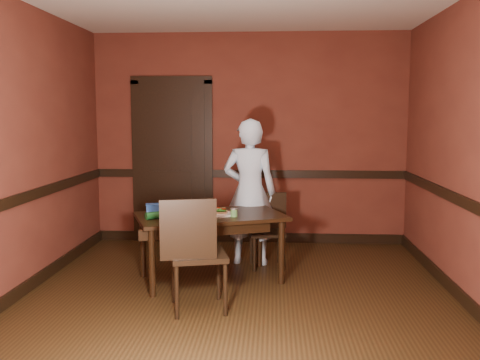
# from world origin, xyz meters

# --- Properties ---
(floor) EXTENTS (4.00, 4.50, 0.01)m
(floor) POSITION_xyz_m (0.00, 0.00, 0.00)
(floor) COLOR black
(floor) RESTS_ON ground
(wall_back) EXTENTS (4.00, 0.02, 2.70)m
(wall_back) POSITION_xyz_m (0.00, 2.25, 1.35)
(wall_back) COLOR #5F281D
(wall_back) RESTS_ON ground
(wall_front) EXTENTS (4.00, 0.02, 2.70)m
(wall_front) POSITION_xyz_m (0.00, -2.25, 1.35)
(wall_front) COLOR #5F281D
(wall_front) RESTS_ON ground
(wall_left) EXTENTS (0.02, 4.50, 2.70)m
(wall_left) POSITION_xyz_m (-2.00, 0.00, 1.35)
(wall_left) COLOR #5F281D
(wall_left) RESTS_ON ground
(wall_right) EXTENTS (0.02, 4.50, 2.70)m
(wall_right) POSITION_xyz_m (2.00, 0.00, 1.35)
(wall_right) COLOR #5F281D
(wall_right) RESTS_ON ground
(dado_back) EXTENTS (4.00, 0.03, 0.10)m
(dado_back) POSITION_xyz_m (0.00, 2.23, 0.90)
(dado_back) COLOR black
(dado_back) RESTS_ON ground
(dado_left) EXTENTS (0.03, 4.50, 0.10)m
(dado_left) POSITION_xyz_m (-1.99, 0.00, 0.90)
(dado_left) COLOR black
(dado_left) RESTS_ON ground
(dado_right) EXTENTS (0.03, 4.50, 0.10)m
(dado_right) POSITION_xyz_m (1.99, 0.00, 0.90)
(dado_right) COLOR black
(dado_right) RESTS_ON ground
(baseboard_back) EXTENTS (4.00, 0.03, 0.12)m
(baseboard_back) POSITION_xyz_m (0.00, 2.23, 0.06)
(baseboard_back) COLOR black
(baseboard_back) RESTS_ON ground
(baseboard_left) EXTENTS (0.03, 4.50, 0.12)m
(baseboard_left) POSITION_xyz_m (-1.99, 0.00, 0.06)
(baseboard_left) COLOR black
(baseboard_left) RESTS_ON ground
(baseboard_right) EXTENTS (0.03, 4.50, 0.12)m
(baseboard_right) POSITION_xyz_m (1.99, 0.00, 0.06)
(baseboard_right) COLOR black
(baseboard_right) RESTS_ON ground
(door) EXTENTS (1.05, 0.07, 2.20)m
(door) POSITION_xyz_m (-1.00, 2.22, 1.09)
(door) COLOR black
(door) RESTS_ON ground
(dining_table) EXTENTS (1.63, 1.27, 0.67)m
(dining_table) POSITION_xyz_m (-0.31, 0.58, 0.34)
(dining_table) COLOR black
(dining_table) RESTS_ON floor
(chair_far) EXTENTS (0.43, 0.43, 0.80)m
(chair_far) POSITION_xyz_m (0.25, 1.08, 0.40)
(chair_far) COLOR black
(chair_far) RESTS_ON floor
(chair_near) EXTENTS (0.56, 0.56, 0.99)m
(chair_near) POSITION_xyz_m (-0.32, -0.23, 0.49)
(chair_near) COLOR black
(chair_near) RESTS_ON floor
(person) EXTENTS (0.62, 0.43, 1.62)m
(person) POSITION_xyz_m (0.05, 1.23, 0.81)
(person) COLOR silver
(person) RESTS_ON floor
(sandwich_plate) EXTENTS (0.28, 0.28, 0.07)m
(sandwich_plate) POSITION_xyz_m (-0.21, 0.58, 0.69)
(sandwich_plate) COLOR silver
(sandwich_plate) RESTS_ON dining_table
(sauce_jar) EXTENTS (0.07, 0.07, 0.08)m
(sauce_jar) POSITION_xyz_m (-0.07, 0.49, 0.71)
(sauce_jar) COLOR #548643
(sauce_jar) RESTS_ON dining_table
(cheese_saucer) EXTENTS (0.17, 0.17, 0.05)m
(cheese_saucer) POSITION_xyz_m (-0.69, 0.62, 0.69)
(cheese_saucer) COLOR silver
(cheese_saucer) RESTS_ON dining_table
(food_tub) EXTENTS (0.20, 0.16, 0.07)m
(food_tub) POSITION_xyz_m (-0.91, 0.75, 0.71)
(food_tub) COLOR blue
(food_tub) RESTS_ON dining_table
(wrapped_veg) EXTENTS (0.25, 0.21, 0.07)m
(wrapped_veg) POSITION_xyz_m (-0.78, 0.34, 0.71)
(wrapped_veg) COLOR #114218
(wrapped_veg) RESTS_ON dining_table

